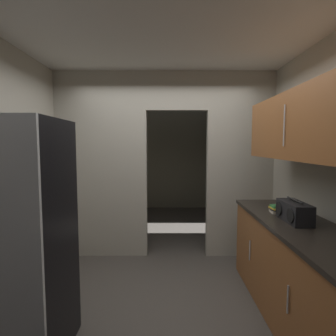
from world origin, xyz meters
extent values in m
plane|color=#47423D|center=(0.00, 0.00, 0.00)|extent=(20.00, 20.00, 0.00)
cube|color=silver|center=(0.00, 0.43, 2.73)|extent=(3.57, 6.85, 0.06)
cube|color=#ADA899|center=(-0.92, 1.42, 1.35)|extent=(1.32, 0.12, 2.70)
cube|color=#ADA899|center=(1.10, 1.42, 1.35)|extent=(0.96, 0.12, 2.70)
cube|color=#ADA899|center=(0.18, 1.42, 2.43)|extent=(0.88, 0.12, 0.55)
cube|color=gray|center=(0.00, 4.57, 1.35)|extent=(3.17, 0.10, 2.70)
cube|color=gray|center=(-1.53, 3.00, 1.35)|extent=(0.10, 3.14, 2.70)
cube|color=gray|center=(1.53, 3.00, 1.35)|extent=(0.10, 3.14, 2.70)
cube|color=black|center=(-1.18, -0.55, 0.93)|extent=(0.85, 0.68, 1.85)
cube|color=brown|center=(1.26, -0.14, 0.45)|extent=(0.60, 2.19, 0.90)
cube|color=black|center=(1.26, -0.14, 0.92)|extent=(0.64, 2.19, 0.04)
cylinder|color=#B7BABC|center=(0.95, -0.63, 0.49)|extent=(0.01, 0.01, 0.22)
cylinder|color=#B7BABC|center=(0.95, 0.34, 0.49)|extent=(0.01, 0.01, 0.22)
cube|color=brown|center=(1.26, -0.14, 1.83)|extent=(0.34, 1.97, 0.62)
cylinder|color=#B7BABC|center=(1.08, -0.14, 1.83)|extent=(0.01, 0.01, 0.37)
cube|color=black|center=(1.23, -0.08, 1.03)|extent=(0.18, 0.43, 0.18)
cylinder|color=#262626|center=(1.23, -0.08, 1.14)|extent=(0.02, 0.30, 0.02)
cylinder|color=black|center=(1.14, -0.21, 1.03)|extent=(0.01, 0.13, 0.13)
cylinder|color=black|center=(1.14, 0.05, 1.03)|extent=(0.01, 0.13, 0.13)
cube|color=beige|center=(1.20, 0.26, 0.95)|extent=(0.13, 0.16, 0.03)
cube|color=black|center=(1.20, 0.25, 0.97)|extent=(0.13, 0.12, 0.02)
cube|color=gold|center=(1.20, 0.24, 0.99)|extent=(0.14, 0.16, 0.01)
cube|color=#388C47|center=(1.20, 0.25, 1.01)|extent=(0.11, 0.11, 0.02)
camera|label=1|loc=(0.05, -2.60, 1.66)|focal=29.36mm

